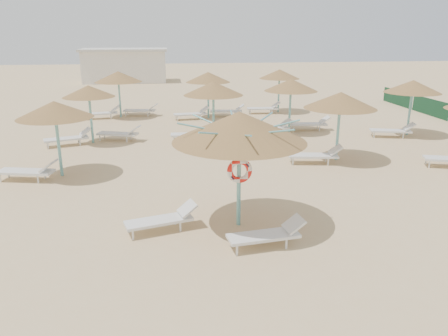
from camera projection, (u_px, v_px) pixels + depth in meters
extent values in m
plane|color=tan|center=(242.00, 223.00, 11.80)|extent=(120.00, 120.00, 0.00)
cylinder|color=#66B0B2|center=(239.00, 179.00, 11.33)|extent=(0.11, 0.11, 2.56)
cone|color=olive|center=(239.00, 127.00, 10.91)|extent=(3.41, 3.41, 0.77)
cylinder|color=#66B0B2|center=(239.00, 137.00, 10.99)|extent=(0.20, 0.20, 0.12)
cylinder|color=#66B0B2|center=(270.00, 128.00, 11.01)|extent=(1.54, 0.04, 0.39)
cylinder|color=#66B0B2|center=(257.00, 123.00, 11.51)|extent=(1.12, 1.12, 0.39)
cylinder|color=#66B0B2|center=(235.00, 122.00, 11.66)|extent=(0.04, 1.54, 0.39)
cylinder|color=#66B0B2|center=(215.00, 124.00, 11.38)|extent=(1.12, 1.12, 0.39)
cylinder|color=#66B0B2|center=(208.00, 129.00, 10.82)|extent=(1.54, 0.04, 0.39)
cylinder|color=#66B0B2|center=(220.00, 134.00, 10.33)|extent=(1.12, 1.12, 0.39)
cylinder|color=#66B0B2|center=(245.00, 136.00, 10.18)|extent=(0.04, 1.54, 0.39)
cylinder|color=#66B0B2|center=(266.00, 133.00, 10.46)|extent=(1.12, 1.12, 0.39)
torus|color=red|center=(240.00, 171.00, 11.15)|extent=(0.66, 0.15, 0.66)
cylinder|color=silver|center=(133.00, 235.00, 10.81)|extent=(0.05, 0.05, 0.25)
cylinder|color=silver|center=(129.00, 228.00, 11.21)|extent=(0.05, 0.05, 0.25)
cylinder|color=silver|center=(180.00, 227.00, 11.27)|extent=(0.05, 0.05, 0.25)
cylinder|color=silver|center=(175.00, 220.00, 11.67)|extent=(0.05, 0.05, 0.25)
cube|color=silver|center=(159.00, 221.00, 11.24)|extent=(1.82, 1.02, 0.07)
cube|color=silver|center=(187.00, 208.00, 11.46)|extent=(0.57, 0.65, 0.33)
cylinder|color=silver|center=(237.00, 250.00, 10.07)|extent=(0.05, 0.05, 0.25)
cylinder|color=silver|center=(232.00, 242.00, 10.49)|extent=(0.05, 0.05, 0.25)
cylinder|color=silver|center=(286.00, 244.00, 10.38)|extent=(0.05, 0.05, 0.25)
cylinder|color=silver|center=(279.00, 236.00, 10.79)|extent=(0.05, 0.05, 0.25)
cube|color=silver|center=(263.00, 236.00, 10.41)|extent=(1.79, 0.80, 0.07)
cube|color=silver|center=(294.00, 224.00, 10.54)|extent=(0.51, 0.60, 0.33)
cylinder|color=#66B0B2|center=(59.00, 144.00, 15.31)|extent=(0.11, 0.11, 2.30)
cone|color=olive|center=(54.00, 109.00, 14.94)|extent=(2.59, 2.59, 0.58)
cylinder|color=#66B0B2|center=(55.00, 116.00, 15.01)|extent=(0.20, 0.20, 0.12)
cylinder|color=silver|center=(0.00, 178.00, 14.93)|extent=(0.06, 0.06, 0.28)
cylinder|color=silver|center=(8.00, 174.00, 15.41)|extent=(0.06, 0.06, 0.28)
cylinder|color=silver|center=(38.00, 179.00, 14.82)|extent=(0.06, 0.06, 0.28)
cylinder|color=silver|center=(45.00, 175.00, 15.29)|extent=(0.06, 0.06, 0.28)
cube|color=silver|center=(26.00, 172.00, 15.05)|extent=(1.99, 1.02, 0.08)
cube|color=silver|center=(48.00, 166.00, 14.90)|extent=(0.60, 0.69, 0.36)
cylinder|color=#66B0B2|center=(91.00, 118.00, 19.87)|extent=(0.11, 0.11, 2.30)
cone|color=olive|center=(88.00, 91.00, 19.50)|extent=(2.32, 2.32, 0.52)
cylinder|color=#66B0B2|center=(89.00, 96.00, 19.57)|extent=(0.20, 0.20, 0.12)
cylinder|color=silver|center=(48.00, 146.00, 19.12)|extent=(0.06, 0.06, 0.28)
cylinder|color=silver|center=(47.00, 143.00, 19.55)|extent=(0.06, 0.06, 0.28)
cylinder|color=silver|center=(80.00, 143.00, 19.68)|extent=(0.06, 0.06, 0.28)
cylinder|color=silver|center=(78.00, 140.00, 20.11)|extent=(0.06, 0.06, 0.28)
cube|color=silver|center=(66.00, 139.00, 19.61)|extent=(2.00, 1.19, 0.08)
cube|color=silver|center=(85.00, 132.00, 19.89)|extent=(0.65, 0.72, 0.36)
cylinder|color=silver|center=(100.00, 138.00, 20.51)|extent=(0.06, 0.06, 0.28)
cylinder|color=silver|center=(105.00, 136.00, 20.98)|extent=(0.06, 0.06, 0.28)
cylinder|color=silver|center=(127.00, 139.00, 20.26)|extent=(0.06, 0.06, 0.28)
cylinder|color=silver|center=(131.00, 137.00, 20.73)|extent=(0.06, 0.06, 0.28)
cube|color=silver|center=(118.00, 134.00, 20.54)|extent=(2.00, 1.19, 0.08)
cube|color=silver|center=(134.00, 130.00, 20.31)|extent=(0.65, 0.72, 0.36)
cylinder|color=#66B0B2|center=(120.00, 98.00, 25.86)|extent=(0.11, 0.11, 2.30)
cone|color=olive|center=(118.00, 77.00, 25.48)|extent=(2.75, 2.75, 0.62)
cylinder|color=#66B0B2|center=(118.00, 81.00, 25.55)|extent=(0.20, 0.20, 0.12)
cylinder|color=silver|center=(87.00, 118.00, 25.20)|extent=(0.06, 0.06, 0.28)
cylinder|color=silver|center=(87.00, 116.00, 25.66)|extent=(0.06, 0.06, 0.28)
cylinder|color=silver|center=(111.00, 117.00, 25.57)|extent=(0.06, 0.06, 0.28)
cylinder|color=silver|center=(111.00, 115.00, 26.03)|extent=(0.06, 0.06, 0.28)
cube|color=silver|center=(101.00, 113.00, 25.59)|extent=(1.98, 0.92, 0.08)
cube|color=silver|center=(115.00, 109.00, 25.76)|extent=(0.58, 0.67, 0.36)
cylinder|color=silver|center=(126.00, 114.00, 26.37)|extent=(0.06, 0.06, 0.28)
cylinder|color=silver|center=(128.00, 113.00, 26.84)|extent=(0.06, 0.06, 0.28)
cylinder|color=silver|center=(148.00, 114.00, 26.32)|extent=(0.06, 0.06, 0.28)
cylinder|color=silver|center=(150.00, 113.00, 26.80)|extent=(0.06, 0.06, 0.28)
cube|color=silver|center=(140.00, 110.00, 26.52)|extent=(1.98, 0.92, 0.08)
cube|color=silver|center=(153.00, 107.00, 26.42)|extent=(0.58, 0.67, 0.36)
cylinder|color=#66B0B2|center=(214.00, 115.00, 20.68)|extent=(0.11, 0.11, 2.30)
cone|color=olive|center=(213.00, 88.00, 20.30)|extent=(2.81, 2.81, 0.63)
cylinder|color=#66B0B2|center=(213.00, 94.00, 20.38)|extent=(0.20, 0.20, 0.12)
cylinder|color=silver|center=(174.00, 140.00, 20.16)|extent=(0.06, 0.06, 0.28)
cylinder|color=silver|center=(174.00, 137.00, 20.64)|extent=(0.06, 0.06, 0.28)
cylinder|color=silver|center=(203.00, 139.00, 20.29)|extent=(0.06, 0.06, 0.28)
cylinder|color=silver|center=(203.00, 137.00, 20.76)|extent=(0.06, 0.06, 0.28)
cube|color=silver|center=(191.00, 134.00, 20.42)|extent=(1.92, 0.68, 0.08)
cube|color=silver|center=(209.00, 129.00, 20.42)|extent=(0.50, 0.62, 0.36)
cylinder|color=silver|center=(220.00, 135.00, 21.04)|extent=(0.06, 0.06, 0.28)
cylinder|color=silver|center=(218.00, 133.00, 21.52)|extent=(0.06, 0.06, 0.28)
cylinder|color=silver|center=(247.00, 134.00, 21.25)|extent=(0.06, 0.06, 0.28)
cylinder|color=silver|center=(245.00, 132.00, 21.72)|extent=(0.06, 0.06, 0.28)
cube|color=silver|center=(235.00, 130.00, 21.35)|extent=(1.92, 0.68, 0.08)
cube|color=silver|center=(252.00, 125.00, 21.40)|extent=(0.50, 0.62, 0.36)
cylinder|color=#66B0B2|center=(208.00, 98.00, 25.64)|extent=(0.11, 0.11, 2.30)
cone|color=olive|center=(208.00, 77.00, 25.27)|extent=(2.59, 2.59, 0.58)
cylinder|color=#66B0B2|center=(208.00, 81.00, 25.34)|extent=(0.20, 0.20, 0.12)
cylinder|color=silver|center=(177.00, 119.00, 25.01)|extent=(0.06, 0.06, 0.28)
cylinder|color=silver|center=(176.00, 117.00, 25.47)|extent=(0.06, 0.06, 0.28)
cylinder|color=silver|center=(200.00, 117.00, 25.34)|extent=(0.06, 0.06, 0.28)
cylinder|color=silver|center=(199.00, 116.00, 25.80)|extent=(0.06, 0.06, 0.28)
cube|color=silver|center=(190.00, 114.00, 25.38)|extent=(1.96, 0.86, 0.08)
cube|color=silver|center=(204.00, 109.00, 25.51)|extent=(0.56, 0.66, 0.36)
cylinder|color=silver|center=(213.00, 115.00, 26.12)|extent=(0.06, 0.06, 0.28)
cylinder|color=silver|center=(213.00, 113.00, 26.60)|extent=(0.06, 0.06, 0.28)
cylinder|color=silver|center=(235.00, 115.00, 26.12)|extent=(0.06, 0.06, 0.28)
cylinder|color=silver|center=(235.00, 113.00, 26.60)|extent=(0.06, 0.06, 0.28)
cube|color=silver|center=(226.00, 111.00, 26.31)|extent=(1.96, 0.86, 0.08)
cube|color=silver|center=(240.00, 107.00, 26.24)|extent=(0.56, 0.66, 0.36)
cylinder|color=#66B0B2|center=(338.00, 132.00, 17.24)|extent=(0.11, 0.11, 2.30)
cone|color=olive|center=(340.00, 100.00, 16.87)|extent=(2.81, 2.81, 0.63)
cylinder|color=#66B0B2|center=(340.00, 106.00, 16.94)|extent=(0.20, 0.20, 0.12)
cylinder|color=silver|center=(293.00, 162.00, 16.82)|extent=(0.06, 0.06, 0.28)
cylinder|color=silver|center=(291.00, 158.00, 17.29)|extent=(0.06, 0.06, 0.28)
cylinder|color=silver|center=(328.00, 162.00, 16.78)|extent=(0.06, 0.06, 0.28)
cylinder|color=silver|center=(326.00, 158.00, 17.26)|extent=(0.06, 0.06, 0.28)
cube|color=silver|center=(313.00, 156.00, 16.98)|extent=(1.97, 0.91, 0.08)
cube|color=silver|center=(335.00, 150.00, 16.89)|extent=(0.57, 0.67, 0.36)
cylinder|color=#66B0B2|center=(290.00, 110.00, 22.00)|extent=(0.11, 0.11, 2.30)
cone|color=olive|center=(291.00, 85.00, 21.63)|extent=(2.65, 2.65, 0.60)
cylinder|color=#66B0B2|center=(291.00, 90.00, 21.70)|extent=(0.20, 0.20, 0.12)
cylinder|color=silver|center=(256.00, 134.00, 21.39)|extent=(0.06, 0.06, 0.28)
cylinder|color=silver|center=(253.00, 131.00, 21.85)|extent=(0.06, 0.06, 0.28)
cylinder|color=silver|center=(282.00, 132.00, 21.68)|extent=(0.06, 0.06, 0.28)
cylinder|color=silver|center=(278.00, 130.00, 22.15)|extent=(0.06, 0.06, 0.28)
cube|color=silver|center=(270.00, 128.00, 21.74)|extent=(1.95, 0.81, 0.08)
cube|color=silver|center=(286.00, 123.00, 21.85)|extent=(0.54, 0.65, 0.36)
cylinder|color=silver|center=(294.00, 129.00, 22.47)|extent=(0.06, 0.06, 0.28)
cylinder|color=silver|center=(292.00, 127.00, 22.94)|extent=(0.06, 0.06, 0.28)
cylinder|color=silver|center=(320.00, 128.00, 22.50)|extent=(0.06, 0.06, 0.28)
cylinder|color=silver|center=(317.00, 126.00, 22.97)|extent=(0.06, 0.06, 0.28)
cube|color=silver|center=(308.00, 124.00, 22.67)|extent=(1.95, 0.81, 0.08)
cube|color=silver|center=(325.00, 119.00, 22.62)|extent=(0.54, 0.65, 0.36)
cylinder|color=#66B0B2|center=(279.00, 94.00, 27.47)|extent=(0.11, 0.11, 2.30)
cone|color=olive|center=(279.00, 74.00, 27.10)|extent=(2.51, 2.51, 0.56)
cylinder|color=#66B0B2|center=(279.00, 78.00, 27.17)|extent=(0.20, 0.20, 0.12)
cylinder|color=silver|center=(250.00, 112.00, 26.98)|extent=(0.06, 0.06, 0.28)
cylinder|color=silver|center=(249.00, 111.00, 27.46)|extent=(0.06, 0.06, 0.28)
cylinder|color=silver|center=(272.00, 112.00, 27.06)|extent=(0.06, 0.06, 0.28)
cylinder|color=silver|center=(271.00, 110.00, 27.54)|extent=(0.06, 0.06, 0.28)
cube|color=silver|center=(263.00, 108.00, 27.21)|extent=(1.94, 0.75, 0.08)
cube|color=silver|center=(276.00, 104.00, 27.19)|extent=(0.52, 0.63, 0.36)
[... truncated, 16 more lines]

